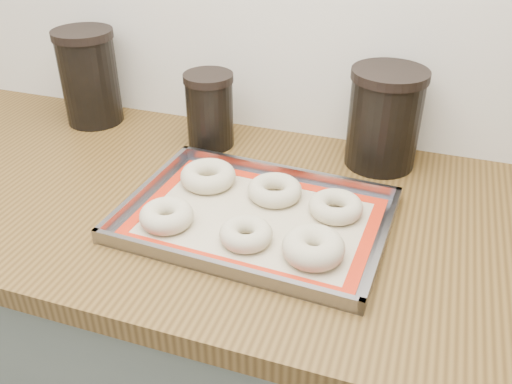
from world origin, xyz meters
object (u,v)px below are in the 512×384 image
(bagel_back_right, at_px, (336,207))
(bagel_front_mid, at_px, (246,234))
(bagel_front_left, at_px, (167,216))
(baking_tray, at_px, (256,217))
(canister_mid, at_px, (210,110))
(canister_left, at_px, (89,77))
(bagel_front_right, at_px, (313,247))
(canister_right, at_px, (384,118))
(bagel_back_mid, at_px, (275,190))
(bagel_back_left, at_px, (208,176))

(bagel_back_right, bearing_deg, bagel_front_mid, -134.09)
(bagel_front_mid, bearing_deg, bagel_front_left, 178.66)
(bagel_back_right, bearing_deg, bagel_front_left, -155.32)
(baking_tray, bearing_deg, canister_mid, 127.42)
(bagel_front_left, height_order, canister_mid, canister_mid)
(bagel_front_mid, distance_m, canister_left, 0.63)
(bagel_front_right, xyz_separation_m, canister_left, (-0.63, 0.35, 0.09))
(bagel_front_mid, xyz_separation_m, bagel_front_right, (0.12, -0.00, 0.00))
(baking_tray, xyz_separation_m, bagel_back_right, (0.13, 0.06, 0.01))
(bagel_back_right, distance_m, canister_left, 0.68)
(bagel_back_right, distance_m, canister_right, 0.25)
(bagel_back_right, relative_size, canister_left, 0.44)
(bagel_front_right, xyz_separation_m, canister_right, (0.06, 0.36, 0.08))
(bagel_back_mid, height_order, canister_mid, canister_mid)
(baking_tray, relative_size, canister_left, 2.15)
(bagel_back_left, bearing_deg, bagel_back_right, -5.21)
(bagel_back_right, bearing_deg, bagel_back_mid, 171.58)
(bagel_front_left, bearing_deg, bagel_back_mid, 43.06)
(canister_mid, bearing_deg, bagel_back_left, -68.94)
(baking_tray, xyz_separation_m, bagel_back_mid, (0.01, 0.08, 0.01))
(canister_right, bearing_deg, bagel_front_left, -132.33)
(baking_tray, relative_size, bagel_back_right, 4.91)
(bagel_back_left, bearing_deg, bagel_front_mid, -48.90)
(bagel_back_left, bearing_deg, canister_left, 152.82)
(bagel_back_right, xyz_separation_m, canister_right, (0.05, 0.23, 0.08))
(canister_mid, bearing_deg, bagel_front_left, -81.11)
(baking_tray, relative_size, bagel_front_mid, 5.33)
(baking_tray, distance_m, bagel_back_left, 0.15)
(bagel_front_left, distance_m, bagel_back_mid, 0.21)
(bagel_front_mid, height_order, bagel_back_mid, same)
(baking_tray, distance_m, bagel_back_right, 0.14)
(baking_tray, distance_m, bagel_front_mid, 0.07)
(bagel_back_left, xyz_separation_m, canister_left, (-0.38, 0.20, 0.09))
(bagel_front_left, xyz_separation_m, canister_right, (0.32, 0.35, 0.08))
(bagel_front_mid, relative_size, bagel_back_left, 0.83)
(baking_tray, bearing_deg, canister_right, 57.95)
(bagel_back_mid, relative_size, canister_mid, 0.62)
(bagel_back_left, height_order, canister_left, canister_left)
(baking_tray, height_order, bagel_front_mid, bagel_front_mid)
(baking_tray, distance_m, bagel_front_right, 0.14)
(bagel_front_right, xyz_separation_m, bagel_back_right, (0.01, 0.13, -0.00))
(baking_tray, xyz_separation_m, canister_right, (0.18, 0.28, 0.10))
(canister_mid, bearing_deg, bagel_back_right, -30.73)
(bagel_front_left, relative_size, bagel_back_right, 0.98)
(bagel_back_mid, height_order, bagel_back_right, same)
(bagel_front_left, xyz_separation_m, bagel_front_mid, (0.15, -0.00, -0.00))
(bagel_back_left, distance_m, canister_mid, 0.19)
(bagel_front_mid, relative_size, canister_mid, 0.54)
(canister_left, bearing_deg, canister_mid, -4.97)
(canister_mid, bearing_deg, bagel_back_mid, -40.64)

